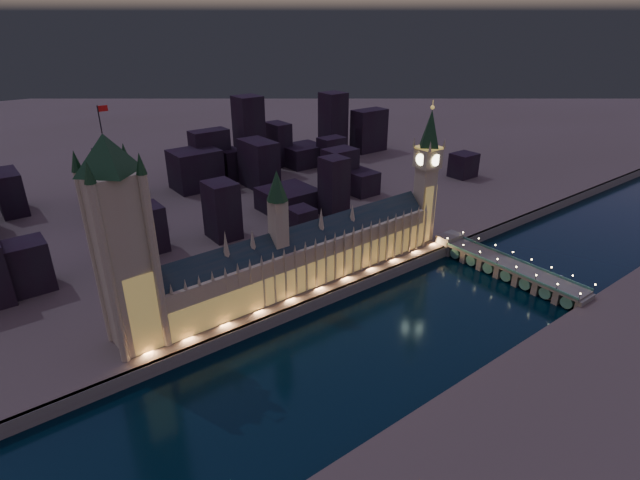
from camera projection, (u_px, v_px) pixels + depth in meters
ground_plane at (371, 335)px, 284.22m from camera, size 2000.00×2000.00×0.00m
north_bank at (104, 147)px, 658.35m from camera, size 2000.00×960.00×8.00m
embankment_wall at (327, 299)px, 312.18m from camera, size 2000.00×2.50×8.00m
palace_of_westminster at (305, 256)px, 316.92m from camera, size 202.00×23.37×78.00m
victoria_tower at (121, 237)px, 239.53m from camera, size 31.68×31.68×123.10m
elizabeth_tower at (427, 166)px, 360.75m from camera, size 18.00×18.00×104.47m
westminster_bridge at (504, 267)px, 346.02m from camera, size 18.99×113.00×15.90m
river_boat at (554, 285)px, 332.35m from camera, size 37.84×23.53×4.50m
city_backdrop at (227, 170)px, 474.01m from camera, size 464.99×215.63×79.72m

